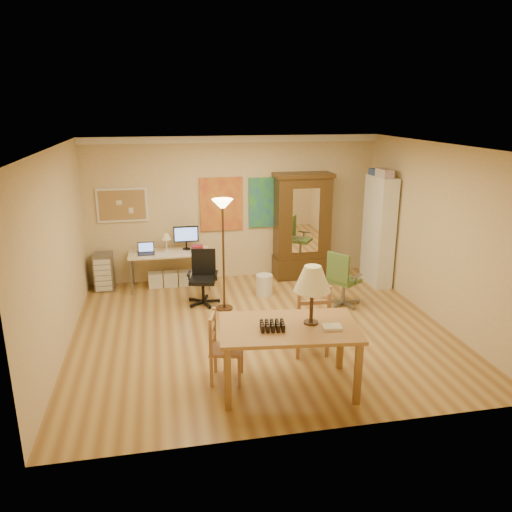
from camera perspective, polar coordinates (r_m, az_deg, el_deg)
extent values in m
plane|color=olive|center=(7.57, 0.52, -8.38)|extent=(5.50, 5.50, 0.00)
cube|color=white|center=(9.29, -2.56, 13.21)|extent=(5.50, 0.08, 0.12)
cube|color=tan|center=(9.36, -15.04, 5.64)|extent=(0.90, 0.04, 0.62)
cube|color=gold|center=(9.42, -3.99, 5.93)|extent=(0.80, 0.04, 1.00)
cube|color=#27699C|center=(9.57, 1.39, 6.14)|extent=(0.75, 0.04, 0.95)
cube|color=#945E30|center=(5.81, 3.79, -8.16)|extent=(1.69, 1.13, 0.04)
cube|color=#945E30|center=(5.59, -3.24, -13.86)|extent=(0.08, 0.08, 0.75)
cube|color=#945E30|center=(5.79, 11.57, -13.03)|extent=(0.08, 0.08, 0.75)
cube|color=#945E30|center=(6.30, -3.43, -10.12)|extent=(0.08, 0.08, 0.75)
cube|color=#945E30|center=(6.48, 9.62, -9.54)|extent=(0.08, 0.08, 0.75)
cylinder|color=#301E10|center=(5.89, 6.30, -7.55)|extent=(0.17, 0.17, 0.02)
cylinder|color=#301E10|center=(5.81, 6.36, -5.74)|extent=(0.04, 0.04, 0.42)
cone|color=#F9F3C3|center=(5.69, 6.47, -2.58)|extent=(0.42, 0.42, 0.30)
cube|color=silver|center=(5.79, 8.68, -8.04)|extent=(0.23, 0.18, 0.03)
cube|color=black|center=(5.69, 1.88, -7.98)|extent=(0.32, 0.27, 0.08)
cube|color=#9F7648|center=(6.79, 6.15, -7.19)|extent=(0.48, 0.46, 0.04)
cube|color=#9F7648|center=(7.11, 7.28, -8.28)|extent=(0.04, 0.04, 0.45)
cube|color=#9F7648|center=(7.01, 4.09, -8.53)|extent=(0.04, 0.04, 0.45)
cube|color=#9F7648|center=(6.78, 8.15, -9.62)|extent=(0.04, 0.04, 0.45)
cube|color=#9F7648|center=(6.68, 4.80, -9.91)|extent=(0.04, 0.04, 0.45)
cube|color=#9F7648|center=(6.57, 8.33, -5.61)|extent=(0.04, 0.04, 0.53)
cube|color=#9F7648|center=(6.47, 4.91, -5.85)|extent=(0.04, 0.04, 0.53)
cube|color=#9F7648|center=(6.49, 6.65, -5.30)|extent=(0.40, 0.05, 0.05)
cube|color=#9F7648|center=(6.12, -3.37, -10.55)|extent=(0.47, 0.49, 0.04)
cube|color=#9F7648|center=(6.06, -1.93, -13.18)|extent=(0.04, 0.04, 0.39)
cube|color=#9F7648|center=(6.36, -1.65, -11.61)|extent=(0.04, 0.04, 0.39)
cube|color=#9F7648|center=(6.09, -5.11, -13.05)|extent=(0.04, 0.04, 0.39)
cube|color=#9F7648|center=(6.40, -4.66, -11.50)|extent=(0.04, 0.04, 0.39)
cube|color=#9F7648|center=(5.89, -5.22, -9.28)|extent=(0.04, 0.04, 0.46)
cube|color=#9F7648|center=(6.20, -4.76, -7.87)|extent=(0.04, 0.04, 0.46)
cube|color=#9F7648|center=(6.02, -5.00, -8.16)|extent=(0.11, 0.34, 0.05)
cylinder|color=#432C1B|center=(8.30, -3.62, -5.95)|extent=(0.27, 0.27, 0.03)
cylinder|color=#432C1B|center=(8.01, -3.74, -0.21)|extent=(0.04, 0.04, 1.73)
cone|color=#FFE0A5|center=(7.79, -3.86, 6.01)|extent=(0.33, 0.33, 0.14)
cube|color=beige|center=(9.20, -9.87, 0.34)|extent=(1.46, 0.64, 0.03)
cylinder|color=slate|center=(9.05, -14.05, -2.41)|extent=(0.03, 0.03, 0.64)
cylinder|color=slate|center=(9.07, -5.39, -1.92)|extent=(0.03, 0.03, 0.64)
cylinder|color=slate|center=(9.57, -13.92, -1.34)|extent=(0.03, 0.03, 0.64)
cylinder|color=slate|center=(9.59, -5.73, -0.88)|extent=(0.03, 0.03, 0.64)
cube|color=black|center=(9.15, -12.44, 0.24)|extent=(0.29, 0.20, 0.01)
cube|color=black|center=(9.27, -12.46, 1.08)|extent=(0.29, 0.05, 0.19)
cube|color=black|center=(9.26, -8.01, 2.50)|extent=(0.46, 0.04, 0.29)
cone|color=#F9F3C3|center=(9.21, -10.26, 2.20)|extent=(0.18, 0.18, 0.11)
cube|color=silver|center=(9.06, -10.72, 0.15)|extent=(0.23, 0.29, 0.01)
cube|color=maroon|center=(9.15, -6.74, 0.85)|extent=(0.20, 0.15, 0.11)
cube|color=white|center=(9.40, -11.39, -2.69)|extent=(0.26, 0.22, 0.27)
cube|color=white|center=(9.40, -9.72, -2.60)|extent=(0.26, 0.22, 0.27)
cube|color=silver|center=(9.41, -8.05, -2.50)|extent=(0.26, 0.22, 0.27)
cylinder|color=black|center=(8.46, -6.06, -4.07)|extent=(0.05, 0.05, 0.35)
cube|color=black|center=(8.39, -6.10, -2.78)|extent=(0.50, 0.48, 0.06)
cube|color=black|center=(8.49, -6.00, -0.66)|extent=(0.41, 0.13, 0.46)
cube|color=black|center=(8.38, -7.68, -1.97)|extent=(0.09, 0.27, 0.03)
cube|color=black|center=(8.33, -4.57, -2.00)|extent=(0.09, 0.27, 0.03)
cylinder|color=slate|center=(8.50, 9.97, -4.09)|extent=(0.05, 0.05, 0.36)
cube|color=#3D5C29|center=(8.43, 10.04, -2.77)|extent=(0.59, 0.60, 0.06)
cube|color=#3D5C29|center=(8.19, 9.35, -1.31)|extent=(0.27, 0.37, 0.47)
cube|color=slate|center=(8.27, 11.43, -2.31)|extent=(0.24, 0.18, 0.03)
cube|color=slate|center=(8.51, 8.78, -1.60)|extent=(0.24, 0.18, 0.03)
cube|color=slate|center=(9.46, -16.99, -1.72)|extent=(0.33, 0.38, 0.67)
cube|color=silver|center=(9.27, -17.10, -2.10)|extent=(0.29, 0.02, 0.57)
cube|color=#34220E|center=(9.60, 5.28, 3.23)|extent=(1.02, 0.47, 1.96)
cube|color=#34220E|center=(9.81, 5.16, -1.16)|extent=(1.06, 0.50, 0.39)
cube|color=white|center=(9.34, 5.71, 4.00)|extent=(0.51, 0.01, 1.21)
cube|color=#34220E|center=(9.41, 5.44, 9.19)|extent=(1.10, 0.52, 0.07)
cube|color=white|center=(9.46, 13.84, 2.78)|extent=(0.30, 0.80, 2.01)
cube|color=#993333|center=(9.45, 13.77, -0.53)|extent=(0.18, 0.40, 0.24)
cube|color=#334C99|center=(9.49, 13.39, 6.95)|extent=(0.18, 0.28, 0.20)
cylinder|color=silver|center=(8.83, 0.94, -3.31)|extent=(0.30, 0.30, 0.37)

